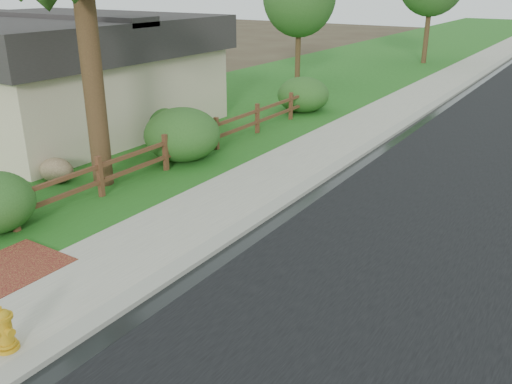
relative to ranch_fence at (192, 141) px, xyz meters
The scene contains 13 objects.
ground 7.37m from the ranch_fence, 60.64° to the right, with size 120.00×120.00×0.00m, color #3B2D20.
curb 28.88m from the ranch_fence, 82.04° to the left, with size 0.40×90.00×0.12m, color gray.
wet_gutter 28.94m from the ranch_fence, 81.35° to the left, with size 0.50×90.00×0.00m, color black.
sidewalk 28.73m from the ranch_fence, 84.61° to the left, with size 2.20×90.00×0.10m, color gray.
grass_strip 28.62m from the ranch_fence, 88.40° to the left, with size 1.60×90.00×0.06m, color #225117.
lawn_near 28.94m from the ranch_fence, 98.75° to the left, with size 9.00×90.00×0.04m, color #225117.
ranch_fence is the anchor object (origin of this frame).
house 7.57m from the ranch_fence, behind, with size 10.60×9.60×4.05m.
fire_hydrant 9.27m from the ranch_fence, 67.82° to the right, with size 0.47×0.38×0.72m.
boulder 3.94m from the ranch_fence, 118.83° to the right, with size 1.02×0.76×0.68m, color brown.
shrub_b 0.36m from the ranch_fence, 162.44° to the right, with size 2.28×2.28×1.59m, color #234C1B.
shrub_c 3.05m from the ranch_fence, 153.91° to the left, with size 1.55×1.55×1.12m, color #234C1B.
shrub_d 7.57m from the ranch_fence, 92.27° to the left, with size 2.11×2.11×1.44m, color #234C1B.
Camera 1 is at (6.45, -5.68, 5.09)m, focal length 38.00 mm.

